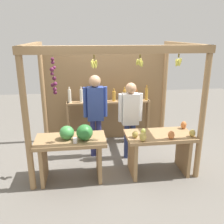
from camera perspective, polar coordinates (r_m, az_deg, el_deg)
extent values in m
plane|color=slate|center=(5.28, -0.28, -10.11)|extent=(12.00, 12.00, 0.00)
cylinder|color=#99754C|center=(3.99, -19.21, -2.56)|extent=(0.10, 0.10, 2.30)
cylinder|color=#99754C|center=(4.39, 20.17, -0.87)|extent=(0.10, 0.10, 2.30)
cylinder|color=#99754C|center=(5.82, -15.62, 3.96)|extent=(0.10, 0.10, 2.30)
cylinder|color=#99754C|center=(6.09, 12.00, 4.83)|extent=(0.10, 0.10, 2.30)
cube|color=#99754C|center=(3.73, 1.59, 14.22)|extent=(2.95, 0.12, 0.12)
cube|color=#99754C|center=(4.72, -18.29, 14.09)|extent=(0.12, 2.03, 0.12)
cube|color=#99754C|center=(5.06, 16.45, 14.44)|extent=(0.12, 2.03, 0.12)
cube|color=olive|center=(5.83, -1.50, 3.48)|extent=(2.85, 0.04, 2.07)
cylinder|color=brown|center=(3.94, 6.51, 12.69)|extent=(0.02, 0.02, 0.06)
ellipsoid|color=#D1CC4C|center=(3.95, 6.94, 10.99)|extent=(0.04, 0.06, 0.11)
ellipsoid|color=#D1CC4C|center=(3.99, 6.58, 11.50)|extent=(0.05, 0.04, 0.11)
ellipsoid|color=#D1CC4C|center=(3.96, 5.85, 11.40)|extent=(0.05, 0.07, 0.12)
ellipsoid|color=#D1CC4C|center=(3.93, 6.25, 11.34)|extent=(0.05, 0.06, 0.12)
ellipsoid|color=#D1CC4C|center=(3.93, 6.59, 11.12)|extent=(0.06, 0.04, 0.11)
cylinder|color=brown|center=(3.83, -4.15, 12.62)|extent=(0.02, 0.02, 0.06)
ellipsoid|color=#D1CC4C|center=(3.84, -3.67, 11.03)|extent=(0.04, 0.07, 0.13)
ellipsoid|color=#D1CC4C|center=(3.88, -3.97, 11.13)|extent=(0.08, 0.05, 0.13)
ellipsoid|color=#D1CC4C|center=(3.86, -4.57, 11.20)|extent=(0.05, 0.07, 0.13)
ellipsoid|color=#D1CC4C|center=(3.81, -4.57, 10.87)|extent=(0.07, 0.07, 0.13)
ellipsoid|color=#D1CC4C|center=(3.83, -4.03, 10.83)|extent=(0.08, 0.05, 0.13)
cylinder|color=brown|center=(4.17, 15.17, 12.48)|extent=(0.02, 0.02, 0.06)
ellipsoid|color=#D1CC4C|center=(4.20, 15.52, 11.22)|extent=(0.04, 0.06, 0.12)
ellipsoid|color=#D1CC4C|center=(4.21, 15.14, 10.99)|extent=(0.07, 0.06, 0.12)
ellipsoid|color=#D1CC4C|center=(4.20, 14.91, 11.13)|extent=(0.06, 0.04, 0.12)
ellipsoid|color=#D1CC4C|center=(4.20, 14.75, 10.86)|extent=(0.07, 0.07, 0.12)
ellipsoid|color=#D1CC4C|center=(4.17, 14.67, 11.10)|extent=(0.04, 0.07, 0.12)
ellipsoid|color=#D1CC4C|center=(4.16, 14.89, 10.99)|extent=(0.07, 0.07, 0.12)
ellipsoid|color=#D1CC4C|center=(4.15, 15.19, 10.95)|extent=(0.06, 0.04, 0.12)
ellipsoid|color=#D1CC4C|center=(4.17, 15.33, 11.10)|extent=(0.07, 0.07, 0.12)
cylinder|color=#4C422D|center=(4.12, -13.36, 9.11)|extent=(0.01, 0.01, 0.55)
sphere|color=#47142D|center=(4.09, -13.61, 11.79)|extent=(0.06, 0.06, 0.06)
sphere|color=#511938|center=(4.12, -13.54, 11.07)|extent=(0.06, 0.06, 0.06)
sphere|color=#601E42|center=(4.12, -13.21, 9.95)|extent=(0.06, 0.06, 0.06)
sphere|color=#511938|center=(4.09, -13.72, 9.51)|extent=(0.07, 0.07, 0.07)
sphere|color=#511938|center=(4.12, -13.68, 8.58)|extent=(0.06, 0.06, 0.06)
sphere|color=#47142D|center=(4.16, -13.23, 7.58)|extent=(0.07, 0.07, 0.07)
sphere|color=#47142D|center=(4.14, -13.55, 6.07)|extent=(0.06, 0.06, 0.06)
sphere|color=#601E42|center=(4.12, -12.97, 6.39)|extent=(0.07, 0.07, 0.07)
sphere|color=#47142D|center=(4.20, -13.00, 4.40)|extent=(0.06, 0.06, 0.06)
sphere|color=#601E42|center=(4.18, -13.11, 5.18)|extent=(0.07, 0.07, 0.07)
cube|color=#99754C|center=(4.29, -9.57, -6.48)|extent=(1.20, 0.64, 0.06)
cube|color=#99754C|center=(4.50, -15.52, -11.05)|extent=(0.06, 0.58, 0.70)
cube|color=#99754C|center=(4.46, -3.06, -10.67)|extent=(0.06, 0.58, 0.70)
ellipsoid|color=#2D7533|center=(4.15, -6.34, -4.70)|extent=(0.37, 0.37, 0.27)
ellipsoid|color=#429347|center=(4.24, -10.39, -4.70)|extent=(0.32, 0.32, 0.23)
cylinder|color=white|center=(4.09, -8.51, -6.51)|extent=(0.07, 0.07, 0.09)
cube|color=#99754C|center=(4.50, 10.89, -5.40)|extent=(1.20, 0.64, 0.06)
cube|color=#99754C|center=(4.54, 4.76, -10.18)|extent=(0.06, 0.58, 0.70)
cube|color=#99754C|center=(4.82, 16.12, -9.13)|extent=(0.06, 0.58, 0.70)
ellipsoid|color=#CC7038|center=(4.82, 16.21, -2.90)|extent=(0.12, 0.12, 0.14)
ellipsoid|color=#B79E47|center=(4.49, 18.05, -4.66)|extent=(0.12, 0.12, 0.13)
ellipsoid|color=#B79E47|center=(4.25, 5.36, -5.18)|extent=(0.14, 0.14, 0.12)
ellipsoid|color=#CC7038|center=(4.31, 13.52, -5.17)|extent=(0.14, 0.14, 0.14)
ellipsoid|color=#A8B24C|center=(4.38, 7.25, -4.53)|extent=(0.12, 0.12, 0.12)
ellipsoid|color=#B79E47|center=(4.13, 7.17, -5.73)|extent=(0.15, 0.15, 0.15)
cube|color=#99754C|center=(5.72, -10.03, -2.69)|extent=(0.05, 0.20, 1.00)
cube|color=#99754C|center=(5.92, 8.18, -1.89)|extent=(0.05, 0.20, 1.00)
cube|color=#99754C|center=(5.60, -0.79, 2.31)|extent=(1.85, 0.22, 0.04)
cylinder|color=silver|center=(5.53, -9.75, 3.62)|extent=(0.07, 0.07, 0.29)
cylinder|color=silver|center=(5.49, -9.85, 5.40)|extent=(0.03, 0.03, 0.06)
cylinder|color=silver|center=(5.52, -7.11, 3.72)|extent=(0.07, 0.07, 0.29)
cylinder|color=silver|center=(5.48, -7.17, 5.48)|extent=(0.03, 0.03, 0.06)
cylinder|color=#994C1E|center=(5.53, -4.56, 3.62)|extent=(0.07, 0.07, 0.25)
cylinder|color=#994C1E|center=(5.50, -4.60, 5.18)|extent=(0.03, 0.03, 0.06)
cylinder|color=gold|center=(5.55, -2.04, 3.84)|extent=(0.07, 0.07, 0.28)
cylinder|color=gold|center=(5.51, -2.06, 5.53)|extent=(0.03, 0.03, 0.06)
cylinder|color=gold|center=(5.58, 0.45, 3.66)|extent=(0.08, 0.08, 0.22)
cylinder|color=gold|center=(5.55, 0.45, 5.09)|extent=(0.03, 0.03, 0.06)
cylinder|color=gold|center=(5.61, 2.90, 3.87)|extent=(0.07, 0.07, 0.25)
cylinder|color=gold|center=(5.58, 2.93, 5.42)|extent=(0.03, 0.03, 0.06)
cylinder|color=#994C1E|center=(5.67, 5.53, 3.86)|extent=(0.07, 0.07, 0.24)
cylinder|color=#994C1E|center=(5.63, 5.58, 5.32)|extent=(0.03, 0.03, 0.06)
cylinder|color=gold|center=(5.72, 7.97, 4.15)|extent=(0.07, 0.07, 0.28)
cylinder|color=gold|center=(5.69, 8.04, 5.83)|extent=(0.03, 0.03, 0.06)
cylinder|color=navy|center=(5.15, -4.39, -6.00)|extent=(0.11, 0.11, 0.80)
cylinder|color=navy|center=(5.16, -3.05, -5.94)|extent=(0.11, 0.11, 0.80)
cube|color=#2D428C|center=(4.91, -3.89, 1.93)|extent=(0.32, 0.19, 0.67)
cylinder|color=#2D428C|center=(4.89, -6.24, 2.22)|extent=(0.08, 0.08, 0.61)
cylinder|color=#2D428C|center=(4.91, -1.57, 2.40)|extent=(0.08, 0.08, 0.61)
sphere|color=tan|center=(4.80, -4.00, 7.13)|extent=(0.23, 0.23, 0.23)
cylinder|color=navy|center=(5.08, 3.43, -6.70)|extent=(0.11, 0.11, 0.74)
cylinder|color=navy|center=(5.10, 4.77, -6.61)|extent=(0.11, 0.11, 0.74)
cube|color=white|center=(4.85, 4.28, 0.67)|extent=(0.32, 0.19, 0.62)
cylinder|color=white|center=(4.81, 1.95, 0.94)|extent=(0.08, 0.08, 0.56)
cylinder|color=white|center=(4.89, 6.58, 1.11)|extent=(0.08, 0.08, 0.56)
sphere|color=tan|center=(4.75, 4.39, 5.50)|extent=(0.21, 0.21, 0.21)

